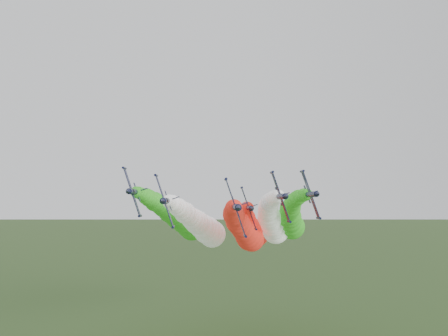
{
  "coord_description": "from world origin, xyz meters",
  "views": [
    {
      "loc": [
        -10.77,
        -86.01,
        46.4
      ],
      "look_at": [
        -7.57,
        0.94,
        52.62
      ],
      "focal_mm": 35.0,
      "sensor_mm": 36.0,
      "label": 1
    }
  ],
  "objects_px": {
    "jet_lead": "(244,230)",
    "jet_trail": "(252,227)",
    "jet_inner_right": "(272,221)",
    "jet_outer_left": "(179,218)",
    "jet_inner_left": "(201,226)",
    "jet_outer_right": "(291,219)"
  },
  "relations": [
    {
      "from": "jet_outer_left",
      "to": "jet_outer_right",
      "type": "xyz_separation_m",
      "value": [
        35.86,
        -0.37,
        -0.25
      ]
    },
    {
      "from": "jet_lead",
      "to": "jet_inner_left",
      "type": "distance_m",
      "value": 15.6
    },
    {
      "from": "jet_inner_left",
      "to": "jet_inner_right",
      "type": "relative_size",
      "value": 1.0
    },
    {
      "from": "jet_lead",
      "to": "jet_inner_right",
      "type": "height_order",
      "value": "jet_inner_right"
    },
    {
      "from": "jet_lead",
      "to": "jet_trail",
      "type": "bearing_deg",
      "value": 79.91
    },
    {
      "from": "jet_trail",
      "to": "jet_outer_left",
      "type": "bearing_deg",
      "value": -153.17
    },
    {
      "from": "jet_inner_left",
      "to": "jet_outer_right",
      "type": "relative_size",
      "value": 1.01
    },
    {
      "from": "jet_lead",
      "to": "jet_trail",
      "type": "distance_m",
      "value": 27.79
    },
    {
      "from": "jet_lead",
      "to": "jet_outer_right",
      "type": "distance_m",
      "value": 21.92
    },
    {
      "from": "jet_lead",
      "to": "jet_trail",
      "type": "xyz_separation_m",
      "value": [
        4.87,
        27.35,
        -0.8
      ]
    },
    {
      "from": "jet_inner_right",
      "to": "jet_outer_left",
      "type": "xyz_separation_m",
      "value": [
        -28.9,
        5.36,
        0.61
      ]
    },
    {
      "from": "jet_inner_right",
      "to": "jet_outer_right",
      "type": "distance_m",
      "value": 8.57
    },
    {
      "from": "jet_inner_left",
      "to": "jet_outer_left",
      "type": "bearing_deg",
      "value": 142.86
    },
    {
      "from": "jet_outer_left",
      "to": "jet_inner_left",
      "type": "bearing_deg",
      "value": -37.14
    },
    {
      "from": "jet_trail",
      "to": "jet_outer_right",
      "type": "bearing_deg",
      "value": -48.44
    },
    {
      "from": "jet_outer_right",
      "to": "jet_trail",
      "type": "distance_m",
      "value": 17.38
    },
    {
      "from": "jet_inner_right",
      "to": "jet_outer_right",
      "type": "xyz_separation_m",
      "value": [
        6.96,
        4.99,
        0.36
      ]
    },
    {
      "from": "jet_inner_right",
      "to": "jet_lead",
      "type": "bearing_deg",
      "value": -133.96
    },
    {
      "from": "jet_outer_left",
      "to": "jet_lead",
      "type": "bearing_deg",
      "value": -37.23
    },
    {
      "from": "jet_inner_left",
      "to": "jet_outer_right",
      "type": "bearing_deg",
      "value": 10.16
    },
    {
      "from": "jet_lead",
      "to": "jet_outer_left",
      "type": "bearing_deg",
      "value": 142.77
    },
    {
      "from": "jet_inner_left",
      "to": "jet_trail",
      "type": "height_order",
      "value": "jet_inner_left"
    }
  ]
}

